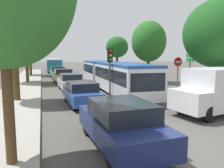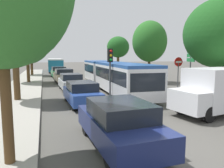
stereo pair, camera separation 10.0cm
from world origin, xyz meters
The scene contains 19 objects.
ground_plane centered at (0.00, 0.00, 0.00)m, with size 200.00×200.00×0.00m, color #4F4C47.
kerb_strip_left centered at (-5.63, 18.42, 0.07)m, with size 3.20×46.83×0.14m, color #9E998E.
articulated_bus centered at (1.99, 12.87, 1.37)m, with size 2.97×16.11×2.38m.
city_bus_rear centered at (-1.73, 36.83, 1.39)m, with size 2.68×11.18×2.40m.
queued_car_navy centered at (-1.52, 0.50, 0.76)m, with size 2.00×4.36×1.49m.
queued_car_blue centered at (-1.66, 6.93, 0.70)m, with size 1.86×4.06×1.39m.
queued_car_silver centered at (-1.61, 12.80, 0.72)m, with size 1.90×4.16×1.42m.
queued_car_tan centered at (-1.69, 18.65, 0.77)m, with size 2.04×4.45×1.52m.
queued_car_green centered at (-1.87, 24.22, 0.76)m, with size 2.00×4.38×1.50m.
white_van centered at (4.77, 2.85, 1.24)m, with size 5.25×2.75×2.31m.
traffic_light centered at (0.48, 8.10, 2.50)m, with size 0.34×0.37×3.40m.
no_entry_sign centered at (6.01, 8.44, 1.88)m, with size 0.70×0.08×2.82m.
direction_sign_post centered at (6.97, 8.28, 2.57)m, with size 0.41×1.37×3.60m.
tree_left_mid centered at (-5.46, 9.02, 4.89)m, with size 3.54×3.54×6.75m.
tree_left_far centered at (-5.38, 18.98, 4.53)m, with size 4.92×4.92×6.97m.
tree_left_distant centered at (-5.41, 28.72, 4.16)m, with size 4.11×4.11×6.74m.
tree_right_near centered at (7.05, 5.55, 4.33)m, with size 4.60×4.60×6.54m.
tree_right_mid centered at (7.27, 15.77, 4.36)m, with size 3.73×3.73×6.68m.
tree_right_far centered at (7.23, 26.14, 4.26)m, with size 3.41×3.41×5.90m.
Camera 2 is at (-3.78, -5.92, 2.91)m, focal length 35.00 mm.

